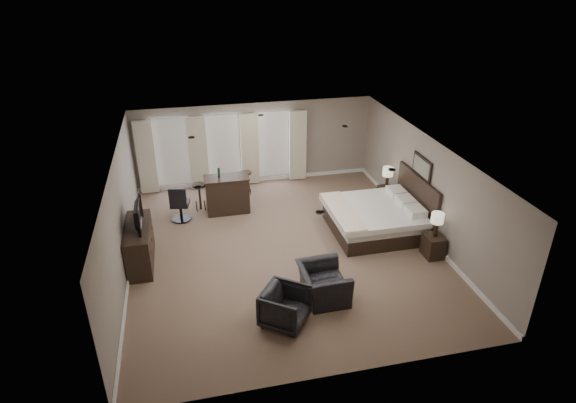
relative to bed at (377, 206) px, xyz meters
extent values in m
cube|color=brown|center=(-2.58, -0.30, -0.74)|extent=(7.60, 8.60, 0.04)
cube|color=silver|center=(-2.58, -0.30, 1.86)|extent=(7.60, 8.60, 0.04)
cube|color=gray|center=(-2.58, 3.95, 0.56)|extent=(7.50, 0.04, 2.60)
cube|color=gray|center=(-2.58, -4.55, 0.56)|extent=(7.50, 0.04, 2.60)
cube|color=gray|center=(-6.33, -0.30, 0.56)|extent=(0.04, 8.50, 2.60)
cube|color=gray|center=(1.17, -0.30, 0.56)|extent=(0.04, 8.50, 2.60)
cube|color=silver|center=(-5.18, 3.89, 0.51)|extent=(1.15, 0.04, 2.05)
cube|color=silver|center=(-3.58, 3.89, 0.51)|extent=(1.15, 0.04, 2.05)
cube|color=silver|center=(-1.98, 3.89, 0.51)|extent=(1.15, 0.04, 2.05)
cube|color=beige|center=(-5.93, 3.77, 0.44)|extent=(0.55, 0.12, 2.30)
cube|color=beige|center=(-4.38, 3.77, 0.44)|extent=(0.55, 0.12, 2.30)
cube|color=beige|center=(-2.78, 3.77, 0.44)|extent=(0.55, 0.12, 2.30)
cube|color=beige|center=(-1.23, 3.77, 0.44)|extent=(0.55, 0.12, 2.30)
cube|color=silver|center=(0.00, 0.00, 0.00)|extent=(2.34, 2.23, 1.49)
cube|color=black|center=(0.89, -1.45, -0.46)|extent=(0.42, 0.51, 0.56)
cube|color=black|center=(0.89, 1.45, -0.48)|extent=(0.40, 0.48, 0.53)
cube|color=beige|center=(0.89, -1.45, 0.13)|extent=(0.30, 0.30, 0.62)
cube|color=beige|center=(0.89, 1.45, 0.10)|extent=(0.31, 0.31, 0.64)
cube|color=slate|center=(1.12, 0.00, 1.01)|extent=(0.04, 0.96, 0.56)
cube|color=black|center=(-6.03, -0.18, -0.24)|extent=(0.55, 1.72, 1.00)
imported|color=black|center=(-6.03, -0.18, 0.32)|extent=(0.61, 1.05, 0.14)
imported|color=black|center=(-2.19, -2.41, -0.26)|extent=(0.75, 1.13, 0.97)
imported|color=black|center=(-3.15, -3.03, -0.31)|extent=(1.13, 1.14, 0.86)
cube|color=black|center=(-3.72, 2.00, -0.20)|extent=(1.25, 0.65, 1.09)
cube|color=black|center=(-4.48, 2.32, -0.35)|extent=(0.46, 0.46, 0.79)
cube|color=black|center=(-3.02, 3.05, -0.38)|extent=(0.42, 0.42, 0.73)
cube|color=black|center=(-5.05, 1.79, -0.21)|extent=(0.63, 0.63, 1.07)
camera|label=1|loc=(-4.76, -10.37, 5.76)|focal=30.00mm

